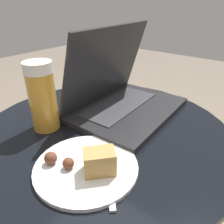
# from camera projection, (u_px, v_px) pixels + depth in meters

# --- Properties ---
(table) EXTENTS (0.71, 0.71, 0.48)m
(table) POSITION_uv_depth(u_px,v_px,m) (105.00, 165.00, 0.68)
(table) COLOR #9E9EA3
(table) RESTS_ON ground_plane
(laptop) EXTENTS (0.37, 0.27, 0.26)m
(laptop) POSITION_uv_depth(u_px,v_px,m) (121.00, 95.00, 0.70)
(laptop) COLOR #232326
(laptop) RESTS_ON table
(beer_glass) EXTENTS (0.07, 0.07, 0.19)m
(beer_glass) POSITION_uv_depth(u_px,v_px,m) (42.00, 97.00, 0.58)
(beer_glass) COLOR gold
(beer_glass) RESTS_ON table
(snack_plate) EXTENTS (0.22, 0.22, 0.06)m
(snack_plate) POSITION_uv_depth(u_px,v_px,m) (87.00, 165.00, 0.47)
(snack_plate) COLOR white
(snack_plate) RESTS_ON table
(fork) EXTENTS (0.16, 0.15, 0.01)m
(fork) POSITION_uv_depth(u_px,v_px,m) (109.00, 166.00, 0.48)
(fork) COLOR #B2B2B7
(fork) RESTS_ON table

